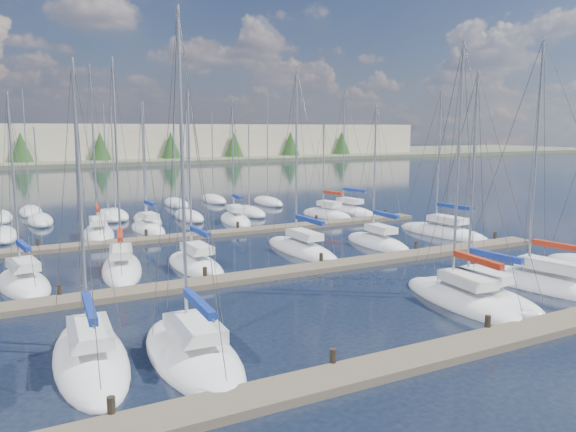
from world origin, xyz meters
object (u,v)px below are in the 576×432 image
sailboat_p (235,220)px  sailboat_e (477,295)px  sailboat_m (443,232)px  sailboat_r (347,211)px  sailboat_f (542,284)px  sailboat_l (378,243)px  sailboat_k (301,249)px  sailboat_h (23,283)px  sailboat_b (90,358)px  sailboat_c (192,353)px  sailboat_j (196,265)px  sailboat_d (461,300)px  sailboat_q (327,215)px  sailboat_i (122,268)px  sailboat_o (148,228)px  sailboat_n (99,234)px

sailboat_p → sailboat_e: bearing=-78.5°
sailboat_m → sailboat_r: (-0.24, 14.11, 0.02)m
sailboat_f → sailboat_l: size_ratio=1.27×
sailboat_k → sailboat_h: size_ratio=1.18×
sailboat_l → sailboat_b: sailboat_b is taller
sailboat_p → sailboat_c: (-14.02, -29.21, -0.01)m
sailboat_k → sailboat_l: sailboat_k is taller
sailboat_j → sailboat_d: sailboat_d is taller
sailboat_d → sailboat_l: size_ratio=1.22×
sailboat_q → sailboat_d: sailboat_d is taller
sailboat_k → sailboat_i: size_ratio=0.99×
sailboat_o → sailboat_e: bearing=-74.2°
sailboat_p → sailboat_n: size_ratio=0.83×
sailboat_h → sailboat_j: 10.09m
sailboat_q → sailboat_c: bearing=-140.6°
sailboat_j → sailboat_n: bearing=102.4°
sailboat_l → sailboat_f: bearing=-83.6°
sailboat_b → sailboat_n: size_ratio=0.83×
sailboat_n → sailboat_f: bearing=-47.3°
sailboat_h → sailboat_d: size_ratio=0.84×
sailboat_d → sailboat_q: bearing=77.4°
sailboat_q → sailboat_d: size_ratio=0.74×
sailboat_p → sailboat_o: sailboat_p is taller
sailboat_b → sailboat_f: bearing=1.4°
sailboat_h → sailboat_c: 15.09m
sailboat_f → sailboat_n: sailboat_n is taller
sailboat_k → sailboat_n: size_ratio=0.93×
sailboat_o → sailboat_k: (7.73, -13.82, -0.01)m
sailboat_l → sailboat_e: sailboat_e is taller
sailboat_m → sailboat_i: size_ratio=0.92×
sailboat_b → sailboat_i: sailboat_i is taller
sailboat_m → sailboat_r: bearing=84.7°
sailboat_h → sailboat_o: bearing=45.2°
sailboat_f → sailboat_i: bearing=133.4°
sailboat_k → sailboat_d: 14.51m
sailboat_n → sailboat_e: 31.18m
sailboat_q → sailboat_f: 27.73m
sailboat_i → sailboat_d: bearing=-35.2°
sailboat_k → sailboat_q: (10.41, 13.22, -0.01)m
sailboat_n → sailboat_c: size_ratio=1.04×
sailboat_r → sailboat_c: size_ratio=0.95×
sailboat_o → sailboat_j: size_ratio=0.95×
sailboat_p → sailboat_k: sailboat_k is taller
sailboat_p → sailboat_m: 19.38m
sailboat_o → sailboat_f: sailboat_f is taller
sailboat_i → sailboat_m: bearing=10.9°
sailboat_d → sailboat_i: bearing=139.0°
sailboat_p → sailboat_q: 9.61m
sailboat_f → sailboat_b: 24.42m
sailboat_h → sailboat_b: (1.69, -12.72, -0.01)m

